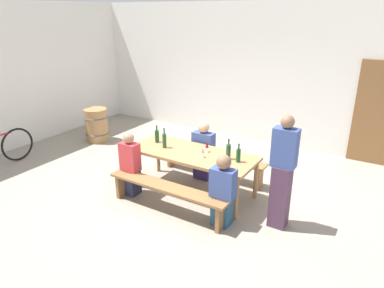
% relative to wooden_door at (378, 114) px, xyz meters
% --- Properties ---
extents(ground_plane, '(24.00, 24.00, 0.00)m').
position_rel_wooden_door_xyz_m(ground_plane, '(-2.48, -3.04, -1.05)').
color(ground_plane, gray).
extents(back_wall, '(14.00, 0.20, 3.20)m').
position_rel_wooden_door_xyz_m(back_wall, '(-2.48, 0.14, 0.55)').
color(back_wall, silver).
rests_on(back_wall, ground).
extents(side_wall, '(0.20, 6.77, 3.20)m').
position_rel_wooden_door_xyz_m(side_wall, '(-7.14, -3.04, 0.55)').
color(side_wall, silver).
rests_on(side_wall, ground).
extents(wooden_door, '(0.90, 0.06, 2.10)m').
position_rel_wooden_door_xyz_m(wooden_door, '(0.00, 0.00, 0.00)').
color(wooden_door, brown).
rests_on(wooden_door, ground).
extents(tasting_table, '(2.19, 0.88, 0.75)m').
position_rel_wooden_door_xyz_m(tasting_table, '(-2.48, -3.04, -0.37)').
color(tasting_table, '#9E7247').
rests_on(tasting_table, ground).
extents(bench_near, '(2.09, 0.30, 0.45)m').
position_rel_wooden_door_xyz_m(bench_near, '(-2.48, -3.79, -0.69)').
color(bench_near, olive).
rests_on(bench_near, ground).
extents(bench_far, '(2.09, 0.30, 0.45)m').
position_rel_wooden_door_xyz_m(bench_far, '(-2.48, -2.30, -0.69)').
color(bench_far, olive).
rests_on(bench_far, ground).
extents(wine_bottle_0, '(0.07, 0.07, 0.35)m').
position_rel_wooden_door_xyz_m(wine_bottle_0, '(-3.00, -3.11, -0.17)').
color(wine_bottle_0, '#234C2D').
rests_on(wine_bottle_0, tasting_table).
extents(wine_bottle_1, '(0.07, 0.07, 0.30)m').
position_rel_wooden_door_xyz_m(wine_bottle_1, '(-1.66, -3.00, -0.18)').
color(wine_bottle_1, '#194723').
rests_on(wine_bottle_1, tasting_table).
extents(wine_bottle_2, '(0.08, 0.08, 0.32)m').
position_rel_wooden_door_xyz_m(wine_bottle_2, '(-3.28, -2.96, -0.18)').
color(wine_bottle_2, '#194723').
rests_on(wine_bottle_2, tasting_table).
extents(wine_bottle_3, '(0.08, 0.08, 0.34)m').
position_rel_wooden_door_xyz_m(wine_bottle_3, '(-1.84, -2.98, -0.17)').
color(wine_bottle_3, '#234C2D').
rests_on(wine_bottle_3, tasting_table).
extents(wine_glass_0, '(0.07, 0.07, 0.17)m').
position_rel_wooden_door_xyz_m(wine_glass_0, '(-1.79, -3.40, -0.19)').
color(wine_glass_0, silver).
rests_on(wine_glass_0, tasting_table).
extents(wine_glass_1, '(0.06, 0.06, 0.18)m').
position_rel_wooden_door_xyz_m(wine_glass_1, '(-2.28, -2.89, -0.18)').
color(wine_glass_1, silver).
rests_on(wine_glass_1, tasting_table).
extents(wine_glass_2, '(0.06, 0.06, 0.17)m').
position_rel_wooden_door_xyz_m(wine_glass_2, '(-2.23, -3.13, -0.18)').
color(wine_glass_2, silver).
rests_on(wine_glass_2, tasting_table).
extents(seated_guest_near_0, '(0.32, 0.24, 1.12)m').
position_rel_wooden_door_xyz_m(seated_guest_near_0, '(-3.34, -3.64, -0.52)').
color(seated_guest_near_0, '#272A47').
rests_on(seated_guest_near_0, ground).
extents(seated_guest_near_1, '(0.36, 0.24, 1.11)m').
position_rel_wooden_door_xyz_m(seated_guest_near_1, '(-1.59, -3.64, -0.52)').
color(seated_guest_near_1, '#28506E').
rests_on(seated_guest_near_1, ground).
extents(seated_guest_far_0, '(0.40, 0.24, 1.11)m').
position_rel_wooden_door_xyz_m(seated_guest_far_0, '(-2.60, -2.45, -0.52)').
color(seated_guest_far_0, navy).
rests_on(seated_guest_far_0, ground).
extents(standing_host, '(0.34, 0.24, 1.69)m').
position_rel_wooden_door_xyz_m(standing_host, '(-0.88, -3.23, -0.23)').
color(standing_host, '#4A2F46').
rests_on(standing_host, ground).
extents(wine_barrel, '(0.57, 0.57, 0.80)m').
position_rel_wooden_door_xyz_m(wine_barrel, '(-5.82, -2.04, -0.65)').
color(wine_barrel, '#9E7247').
rests_on(wine_barrel, ground).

